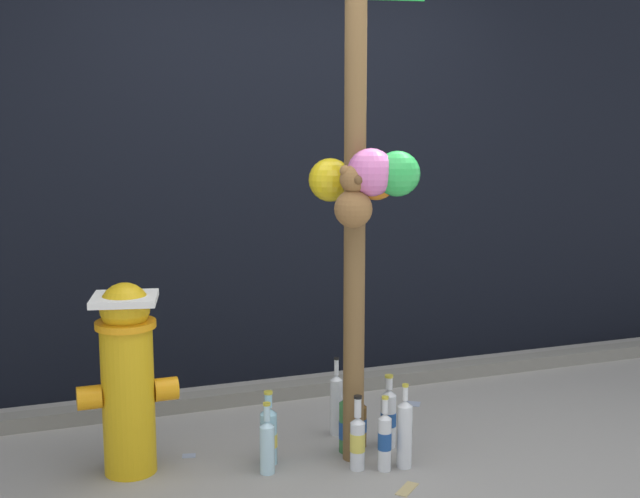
% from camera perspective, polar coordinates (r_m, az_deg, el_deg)
% --- Properties ---
extents(ground_plane, '(14.00, 14.00, 0.00)m').
position_cam_1_polar(ground_plane, '(3.77, 5.85, -15.86)').
color(ground_plane, gray).
extents(building_wall, '(10.00, 0.20, 3.96)m').
position_cam_1_polar(building_wall, '(5.02, -2.47, 13.52)').
color(building_wall, black).
rests_on(building_wall, ground_plane).
extents(curb_strip, '(8.00, 0.12, 0.08)m').
position_cam_1_polar(curb_strip, '(4.81, -0.62, -9.69)').
color(curb_strip, slate).
rests_on(curb_strip, ground_plane).
extents(memorial_post, '(0.54, 0.50, 2.67)m').
position_cam_1_polar(memorial_post, '(3.64, 2.88, 7.86)').
color(memorial_post, brown).
rests_on(memorial_post, ground_plane).
extents(fire_hydrant, '(0.44, 0.34, 0.88)m').
position_cam_1_polar(fire_hydrant, '(3.78, -13.33, -8.54)').
color(fire_hydrant, gold).
rests_on(fire_hydrant, ground_plane).
extents(bottle_0, '(0.08, 0.08, 0.37)m').
position_cam_1_polar(bottle_0, '(4.00, 1.91, -12.16)').
color(bottle_0, '#337038').
rests_on(bottle_0, ground_plane).
extents(bottle_1, '(0.07, 0.07, 0.33)m').
position_cam_1_polar(bottle_1, '(3.79, -3.72, -13.51)').
color(bottle_1, '#B2DBEA').
rests_on(bottle_1, ground_plane).
extents(bottle_2, '(0.08, 0.08, 0.35)m').
position_cam_1_polar(bottle_2, '(3.88, -3.61, -12.83)').
color(bottle_2, '#93CCE0').
rests_on(bottle_2, ground_plane).
extents(bottle_3, '(0.07, 0.07, 0.35)m').
position_cam_1_polar(bottle_3, '(3.82, 2.64, -13.24)').
color(bottle_3, silver).
rests_on(bottle_3, ground_plane).
extents(bottle_4, '(0.06, 0.06, 0.41)m').
position_cam_1_polar(bottle_4, '(4.20, 1.15, -10.74)').
color(bottle_4, silver).
rests_on(bottle_4, ground_plane).
extents(bottle_5, '(0.06, 0.06, 0.35)m').
position_cam_1_polar(bottle_5, '(3.81, 4.55, -13.18)').
color(bottle_5, silver).
rests_on(bottle_5, ground_plane).
extents(bottle_6, '(0.07, 0.07, 0.40)m').
position_cam_1_polar(bottle_6, '(3.84, 5.94, -12.65)').
color(bottle_6, silver).
rests_on(bottle_6, ground_plane).
extents(bottle_7, '(0.06, 0.06, 0.30)m').
position_cam_1_polar(bottle_7, '(4.07, 2.88, -12.10)').
color(bottle_7, brown).
rests_on(bottle_7, ground_plane).
extents(bottle_8, '(0.08, 0.08, 0.36)m').
position_cam_1_polar(bottle_8, '(4.07, 4.81, -11.60)').
color(bottle_8, silver).
rests_on(bottle_8, ground_plane).
extents(litter_0, '(0.15, 0.14, 0.01)m').
position_cam_1_polar(litter_0, '(3.70, 6.12, -16.34)').
color(litter_0, tan).
rests_on(litter_0, ground_plane).
extents(litter_1, '(0.11, 0.11, 0.01)m').
position_cam_1_polar(litter_1, '(4.70, 6.50, -10.70)').
color(litter_1, '#8C99B2').
rests_on(litter_1, ground_plane).
extents(litter_2, '(0.07, 0.06, 0.01)m').
position_cam_1_polar(litter_2, '(4.05, -9.16, -14.08)').
color(litter_2, '#8C99B2').
rests_on(litter_2, ground_plane).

